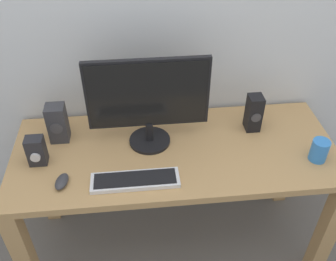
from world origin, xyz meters
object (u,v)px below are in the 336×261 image
desk (175,170)px  audio_controller (36,151)px  monitor (148,100)px  coffee_mug (319,150)px  speaker_right (254,113)px  speaker_left (58,123)px  keyboard_primary (135,180)px  mouse (62,181)px

desk → audio_controller: 0.68m
monitor → coffee_mug: monitor is taller
speaker_right → speaker_left: size_ratio=0.99×
desk → coffee_mug: size_ratio=14.54×
desk → speaker_right: 0.49m
speaker_left → coffee_mug: 1.25m
speaker_right → speaker_left: 0.97m
desk → monitor: monitor is taller
desk → speaker_left: speaker_left is taller
keyboard_primary → speaker_left: (-0.36, 0.34, 0.09)m
monitor → speaker_right: bearing=4.9°
monitor → audio_controller: size_ratio=3.94×
desk → mouse: (-0.52, -0.18, 0.15)m
mouse → speaker_left: bearing=110.2°
desk → speaker_left: (-0.56, 0.14, 0.24)m
monitor → mouse: (-0.40, -0.25, -0.23)m
keyboard_primary → mouse: 0.32m
keyboard_primary → coffee_mug: (0.86, 0.06, 0.04)m
keyboard_primary → mouse: mouse is taller
keyboard_primary → audio_controller: size_ratio=2.71×
mouse → speaker_left: speaker_left is taller
keyboard_primary → audio_controller: (-0.44, 0.17, 0.06)m
speaker_left → coffee_mug: speaker_left is taller
monitor → speaker_right: size_ratio=2.91×
mouse → coffee_mug: bearing=14.6°
monitor → keyboard_primary: bearing=-106.5°
mouse → audio_controller: bearing=141.6°
coffee_mug → speaker_left: bearing=167.2°
monitor → mouse: size_ratio=5.77×
keyboard_primary → mouse: bearing=176.1°
keyboard_primary → mouse: (-0.32, 0.02, 0.00)m
desk → coffee_mug: bearing=-11.8°
keyboard_primary → coffee_mug: size_ratio=3.60×
monitor → speaker_right: (0.53, 0.05, -0.15)m
monitor → speaker_left: bearing=172.2°
monitor → keyboard_primary: 0.37m
desk → speaker_right: size_ratio=8.09×
keyboard_primary → audio_controller: 0.48m
mouse → coffee_mug: (1.18, 0.04, 0.04)m
desk → speaker_right: (0.41, 0.12, 0.24)m
desk → mouse: bearing=-161.3°
coffee_mug → mouse: bearing=-178.1°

